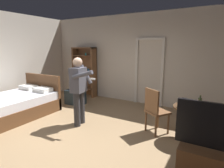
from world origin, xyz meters
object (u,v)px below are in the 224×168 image
side_table (191,118)px  bed (17,104)px  laptop (190,104)px  wooden_chair (155,109)px  tv_flatscreen (215,163)px  suitcase_dark (75,97)px  bookshelf (85,70)px  bottle_on_table (200,103)px  person_blue_shirt (79,87)px

side_table → bed: bearing=-168.1°
laptop → wooden_chair: (-0.68, -0.02, -0.21)m
tv_flatscreen → suitcase_dark: (-4.08, 1.89, -0.12)m
laptop → tv_flatscreen: bearing=-66.3°
bookshelf → bottle_on_table: bearing=-23.4°
bed → bottle_on_table: bed is taller
laptop → suitcase_dark: 3.67m
bottle_on_table → laptop: bearing=168.1°
side_table → bookshelf: bearing=156.8°
wooden_chair → person_blue_shirt: size_ratio=0.61×
tv_flatscreen → person_blue_shirt: bearing=166.5°
side_table → wooden_chair: (-0.72, -0.06, 0.07)m
bottle_on_table → wooden_chair: bearing=178.8°
side_table → bottle_on_table: bearing=-29.7°
laptop → person_blue_shirt: bearing=-168.4°
tv_flatscreen → person_blue_shirt: person_blue_shirt is taller
bed → bookshelf: size_ratio=1.10×
tv_flatscreen → laptop: size_ratio=2.95×
laptop → wooden_chair: bearing=-178.3°
wooden_chair → suitcase_dark: 2.99m
tv_flatscreen → wooden_chair: (-1.19, 1.16, 0.19)m
bookshelf → suitcase_dark: (0.40, -1.04, -0.75)m
bookshelf → side_table: bookshelf is taller
tv_flatscreen → suitcase_dark: tv_flatscreen is taller
laptop → person_blue_shirt: 2.42m
bed → wooden_chair: (3.59, 0.85, 0.24)m
tv_flatscreen → laptop: (-0.52, 1.18, 0.40)m
bookshelf → suitcase_dark: bookshelf is taller
suitcase_dark → side_table: bearing=-13.0°
bookshelf → side_table: 4.38m
bed → tv_flatscreen: (4.78, -0.31, 0.05)m
bookshelf → wooden_chair: bearing=-28.4°
bookshelf → bottle_on_table: 4.52m
person_blue_shirt → suitcase_dark: bearing=135.0°
wooden_chair → suitcase_dark: bearing=165.8°
bed → tv_flatscreen: size_ratio=1.71×
laptop → bottle_on_table: 0.20m
side_table → bottle_on_table: (0.14, -0.08, 0.34)m
side_table → suitcase_dark: (-3.60, 0.67, -0.24)m
bed → person_blue_shirt: (1.90, 0.38, 0.62)m
person_blue_shirt → suitcase_dark: size_ratio=2.68×
tv_flatscreen → suitcase_dark: 4.49m
tv_flatscreen → bottle_on_table: (-0.34, 1.14, 0.46)m
bottle_on_table → tv_flatscreen: bearing=-73.6°
tv_flatscreen → laptop: 1.35m
wooden_chair → person_blue_shirt: (-1.69, -0.46, 0.38)m
wooden_chair → bed: bearing=-166.7°
bottle_on_table → bed: bearing=-169.4°
wooden_chair → person_blue_shirt: 1.79m
person_blue_shirt → suitcase_dark: 1.82m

